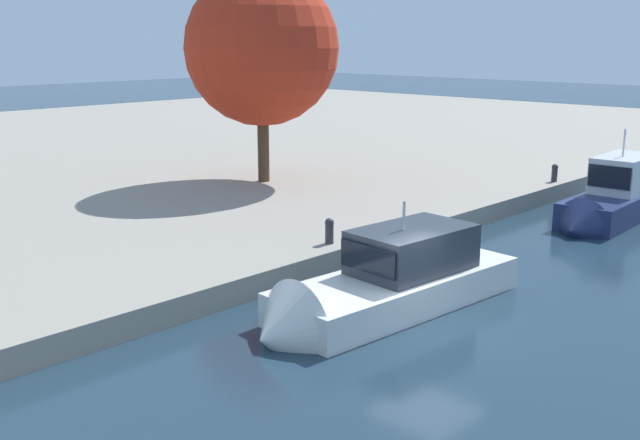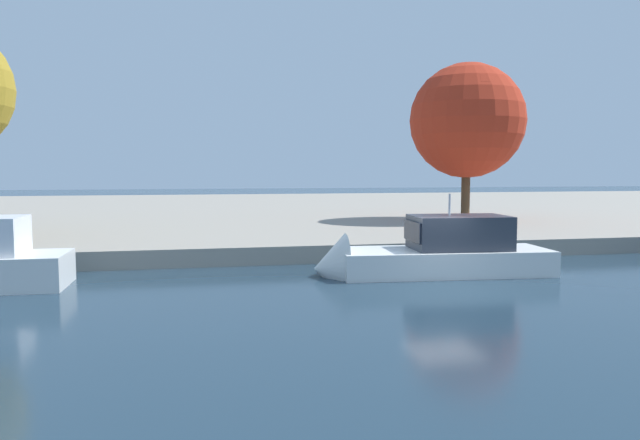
% 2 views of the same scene
% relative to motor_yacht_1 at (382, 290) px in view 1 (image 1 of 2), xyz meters
% --- Properties ---
extents(ground_plane, '(220.00, 220.00, 0.00)m').
position_rel_motor_yacht_1_xyz_m(ground_plane, '(-0.04, -1.69, -0.62)').
color(ground_plane, '#1E3342').
extents(motor_yacht_1, '(9.15, 3.35, 4.05)m').
position_rel_motor_yacht_1_xyz_m(motor_yacht_1, '(0.00, 0.00, 0.00)').
color(motor_yacht_1, silver).
rests_on(motor_yacht_1, ground_plane).
extents(motor_yacht_2, '(8.70, 2.68, 4.58)m').
position_rel_motor_yacht_1_xyz_m(motor_yacht_2, '(15.30, -0.16, 0.12)').
color(motor_yacht_2, navy).
rests_on(motor_yacht_2, ground_plane).
extents(mooring_bollard_0, '(0.31, 0.31, 0.88)m').
position_rel_motor_yacht_1_xyz_m(mooring_bollard_0, '(2.21, 4.08, 0.62)').
color(mooring_bollard_0, '#2D2D33').
rests_on(mooring_bollard_0, dock_promenade).
extents(mooring_bollard_1, '(0.31, 0.31, 0.86)m').
position_rel_motor_yacht_1_xyz_m(mooring_bollard_1, '(17.96, 3.86, 0.61)').
color(mooring_bollard_1, '#2D2D33').
rests_on(mooring_bollard_1, dock_promenade).
extents(tree_2, '(7.26, 7.26, 9.95)m').
position_rel_motor_yacht_1_xyz_m(tree_2, '(8.49, 13.97, 6.71)').
color(tree_2, '#4C3823').
rests_on(tree_2, dock_promenade).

